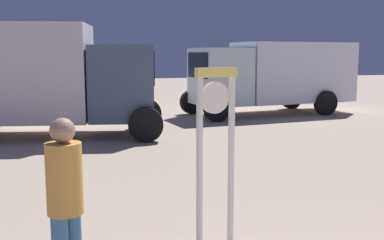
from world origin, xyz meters
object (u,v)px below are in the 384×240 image
at_px(box_truck_far, 275,74).
at_px(person_near_clock, 65,200).
at_px(standing_clock, 216,146).
at_px(box_truck_near, 31,76).

bearing_deg(box_truck_far, person_near_clock, -123.53).
distance_m(standing_clock, box_truck_far, 12.95).
relative_size(standing_clock, box_truck_near, 0.31).
bearing_deg(box_truck_far, box_truck_near, -162.61).
bearing_deg(box_truck_far, standing_clock, -118.71).
relative_size(box_truck_near, box_truck_far, 1.04).
xyz_separation_m(standing_clock, box_truck_near, (-2.31, 8.68, 0.38)).
bearing_deg(box_truck_near, standing_clock, -75.13).
xyz_separation_m(person_near_clock, box_truck_far, (7.78, 11.74, 0.55)).
xyz_separation_m(person_near_clock, box_truck_near, (-0.74, 9.07, 0.71)).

